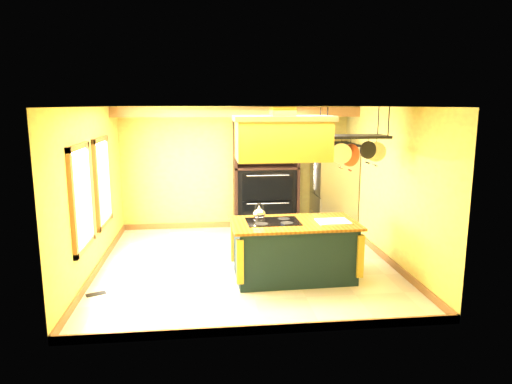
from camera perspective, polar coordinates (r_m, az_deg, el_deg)
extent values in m
plane|color=beige|center=(8.05, -1.27, -8.98)|extent=(5.00, 5.00, 0.00)
plane|color=white|center=(7.57, -1.36, 10.62)|extent=(5.00, 5.00, 0.00)
cube|color=gold|center=(10.16, -2.55, 3.03)|extent=(5.00, 0.02, 2.70)
cube|color=gold|center=(5.27, 1.07, -4.34)|extent=(5.00, 0.02, 2.70)
cube|color=gold|center=(7.89, -19.72, 0.13)|extent=(0.02, 5.00, 2.70)
cube|color=gold|center=(8.29, 16.16, 0.84)|extent=(0.02, 5.00, 2.70)
cube|color=olive|center=(9.27, -2.28, 9.97)|extent=(5.00, 0.15, 0.20)
cube|color=olive|center=(7.11, -20.97, -0.67)|extent=(0.06, 1.06, 1.56)
cube|color=white|center=(7.10, -20.77, -0.66)|extent=(0.02, 0.85, 1.34)
cube|color=olive|center=(8.45, -18.62, 1.22)|extent=(0.06, 1.06, 1.56)
cube|color=white|center=(8.44, -18.46, 1.22)|extent=(0.02, 0.85, 1.34)
cube|color=black|center=(7.33, 4.74, -7.39)|extent=(1.85, 1.04, 0.88)
cube|color=brown|center=(7.20, 4.79, -3.91)|extent=(2.01, 1.16, 0.04)
cube|color=black|center=(7.18, 2.13, -3.70)|extent=(0.84, 0.60, 0.01)
ellipsoid|color=silver|center=(7.26, 0.41, -2.71)|extent=(0.20, 0.20, 0.16)
cube|color=white|center=(7.27, 9.62, -3.65)|extent=(0.51, 0.40, 0.02)
cube|color=gold|center=(6.95, 3.33, 6.41)|extent=(1.40, 0.75, 0.59)
cube|color=olive|center=(6.93, 3.36, 9.18)|extent=(1.48, 0.84, 0.08)
cube|color=gold|center=(6.93, 3.37, 9.71)|extent=(0.35, 0.35, 0.21)
cube|color=black|center=(7.21, 12.05, 6.80)|extent=(1.04, 0.52, 0.04)
cylinder|color=black|center=(6.87, 8.91, 8.59)|extent=(0.02, 0.02, 0.45)
cylinder|color=black|center=(7.56, 15.04, 8.55)|extent=(0.02, 0.02, 0.45)
cylinder|color=black|center=(7.21, 8.56, 5.32)|extent=(0.27, 0.03, 0.27)
cylinder|color=silver|center=(7.07, 10.62, 4.74)|extent=(0.31, 0.03, 0.31)
cylinder|color=#BB472E|center=(7.34, 11.70, 4.53)|extent=(0.35, 0.03, 0.35)
cylinder|color=black|center=(7.20, 13.83, 5.12)|extent=(0.27, 0.03, 0.27)
cylinder|color=silver|center=(7.47, 14.77, 4.89)|extent=(0.31, 0.03, 0.31)
cube|color=gray|center=(9.99, 9.73, 0.40)|extent=(0.79, 0.97, 1.89)
cube|color=gray|center=(9.59, 7.85, 2.53)|extent=(0.03, 0.46, 1.02)
cube|color=gray|center=(10.06, 7.19, 2.93)|extent=(0.03, 0.46, 1.02)
cube|color=gray|center=(10.00, 7.38, -2.52)|extent=(0.03, 0.93, 0.79)
cube|color=black|center=(10.20, 9.56, -4.66)|extent=(0.75, 0.92, 0.06)
cube|color=black|center=(10.19, 1.06, 2.42)|extent=(1.40, 0.06, 2.47)
cube|color=black|center=(9.86, -2.60, 2.13)|extent=(0.06, 0.59, 2.47)
cube|color=black|center=(10.04, 5.05, 2.25)|extent=(0.06, 0.59, 2.47)
cube|color=black|center=(9.90, 1.26, 3.11)|extent=(1.40, 0.59, 0.05)
cube|color=black|center=(10.04, 1.22, -0.65)|extent=(1.28, 0.49, 1.34)
cube|color=black|center=(9.65, 1.50, 0.65)|extent=(1.09, 0.04, 0.59)
cube|color=black|center=(9.78, 1.48, -2.76)|extent=(1.09, 0.04, 0.54)
cube|color=black|center=(9.87, 1.27, 4.66)|extent=(1.28, 0.53, 0.02)
cube|color=black|center=(9.84, 1.28, 6.34)|extent=(1.28, 0.53, 0.02)
cube|color=black|center=(9.83, 1.28, 7.97)|extent=(1.28, 0.53, 0.03)
cylinder|color=white|center=(9.78, -0.70, 4.90)|extent=(0.22, 0.22, 0.07)
cylinder|color=#466BC5|center=(9.84, 3.50, 6.91)|extent=(0.10, 0.10, 0.17)
cube|color=black|center=(7.23, -19.37, -11.93)|extent=(0.30, 0.22, 0.01)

